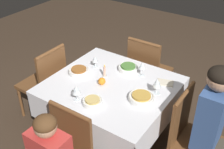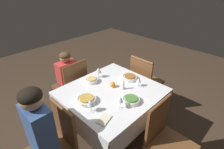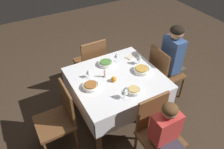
{
  "view_description": "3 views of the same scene",
  "coord_description": "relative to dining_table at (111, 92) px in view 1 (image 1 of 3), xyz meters",
  "views": [
    {
      "loc": [
        -1.23,
        1.8,
        2.22
      ],
      "look_at": [
        -0.02,
        0.01,
        0.85
      ],
      "focal_mm": 45.0,
      "sensor_mm": 36.0,
      "label": 1
    },
    {
      "loc": [
        -1.27,
        -1.26,
        1.99
      ],
      "look_at": [
        0.07,
        0.07,
        0.9
      ],
      "focal_mm": 28.0,
      "sensor_mm": 36.0,
      "label": 2
    },
    {
      "loc": [
        1.1,
        1.87,
        2.54
      ],
      "look_at": [
        0.06,
        -0.02,
        0.78
      ],
      "focal_mm": 35.0,
      "sensor_mm": 36.0,
      "label": 3
    }
  ],
  "objects": [
    {
      "name": "ground_plane",
      "position": [
        0.0,
        0.0,
        -0.63
      ],
      "size": [
        8.0,
        8.0,
        0.0
      ],
      "primitive_type": "plane",
      "color": "#3D2D21"
    },
    {
      "name": "bowl_north",
      "position": [
        -0.04,
        0.34,
        0.12
      ],
      "size": [
        0.17,
        0.17,
        0.06
      ],
      "color": "white",
      "rests_on": "dining_table"
    },
    {
      "name": "bowl_east",
      "position": [
        0.38,
        0.02,
        0.12
      ],
      "size": [
        0.21,
        0.21,
        0.06
      ],
      "color": "white",
      "rests_on": "dining_table"
    },
    {
      "name": "orange_fruit",
      "position": [
        0.07,
        0.05,
        0.13
      ],
      "size": [
        0.07,
        0.07,
        0.07
      ],
      "primitive_type": "sphere",
      "color": "orange",
      "rests_on": "dining_table"
    },
    {
      "name": "candle_centerpiece",
      "position": [
        0.13,
        -0.08,
        0.14
      ],
      "size": [
        0.04,
        0.04,
        0.13
      ],
      "color": "beige",
      "rests_on": "dining_table"
    },
    {
      "name": "dining_table",
      "position": [
        0.0,
        0.0,
        0.0
      ],
      "size": [
        1.15,
        1.06,
        0.73
      ],
      "color": "silver",
      "rests_on": "ground_plane"
    },
    {
      "name": "bowl_west",
      "position": [
        -0.35,
        0.05,
        0.12
      ],
      "size": [
        0.23,
        0.23,
        0.06
      ],
      "color": "white",
      "rests_on": "dining_table"
    },
    {
      "name": "person_adult_denim",
      "position": [
        -0.98,
        -0.02,
        0.06
      ],
      "size": [
        0.34,
        0.3,
        1.22
      ],
      "rotation": [
        0.0,
        0.0,
        -1.57
      ],
      "color": "#4C4233",
      "rests_on": "ground_plane"
    },
    {
      "name": "napkin_red_folded",
      "position": [
        -0.41,
        -0.3,
        0.1
      ],
      "size": [
        0.18,
        0.14,
        0.01
      ],
      "rotation": [
        0.0,
        0.0,
        0.29
      ],
      "color": "beige",
      "rests_on": "dining_table"
    },
    {
      "name": "wine_glass_east",
      "position": [
        0.32,
        -0.17,
        0.18
      ],
      "size": [
        0.06,
        0.06,
        0.13
      ],
      "color": "white",
      "rests_on": "dining_table"
    },
    {
      "name": "wine_glass_north",
      "position": [
        0.11,
        0.37,
        0.2
      ],
      "size": [
        0.08,
        0.08,
        0.15
      ],
      "color": "white",
      "rests_on": "dining_table"
    },
    {
      "name": "bowl_south",
      "position": [
        0.0,
        -0.31,
        0.12
      ],
      "size": [
        0.21,
        0.21,
        0.06
      ],
      "color": "white",
      "rests_on": "dining_table"
    },
    {
      "name": "wine_glass_south",
      "position": [
        -0.17,
        -0.29,
        0.21
      ],
      "size": [
        0.07,
        0.07,
        0.15
      ],
      "color": "white",
      "rests_on": "dining_table"
    },
    {
      "name": "wine_glass_west",
      "position": [
        -0.42,
        -0.11,
        0.2
      ],
      "size": [
        0.08,
        0.08,
        0.16
      ],
      "color": "white",
      "rests_on": "dining_table"
    },
    {
      "name": "chair_east",
      "position": [
        0.83,
        0.07,
        -0.13
      ],
      "size": [
        0.44,
        0.43,
        0.91
      ],
      "rotation": [
        0.0,
        0.0,
        1.57
      ],
      "color": "brown",
      "rests_on": "ground_plane"
    },
    {
      "name": "chair_south",
      "position": [
        0.02,
        -0.79,
        -0.13
      ],
      "size": [
        0.43,
        0.44,
        0.91
      ],
      "color": "brown",
      "rests_on": "ground_plane"
    },
    {
      "name": "chair_west",
      "position": [
        -0.83,
        -0.02,
        -0.13
      ],
      "size": [
        0.44,
        0.43,
        0.91
      ],
      "rotation": [
        0.0,
        0.0,
        -1.57
      ],
      "color": "brown",
      "rests_on": "ground_plane"
    }
  ]
}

